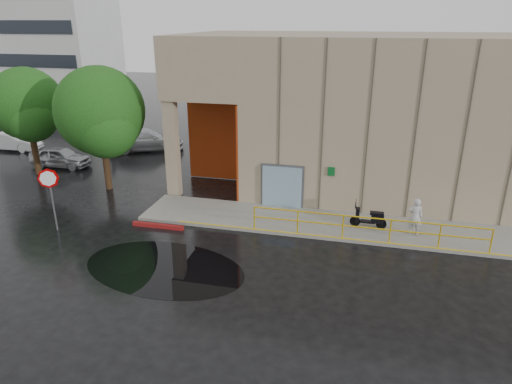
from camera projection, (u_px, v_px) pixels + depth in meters
The scene contains 15 objects.
ground at pixel (247, 268), 17.05m from camera, with size 120.00×120.00×0.00m, color black.
sidewalk at pixel (360, 227), 20.23m from camera, with size 20.00×3.00×0.15m, color gray.
building at pixel (390, 109), 24.41m from camera, with size 20.00×10.17×8.00m.
guardrail at pixel (366, 228), 18.74m from camera, with size 9.56×0.06×1.03m.
distant_building at pixel (48, 32), 45.93m from camera, with size 12.00×8.08×15.00m.
person at pixel (415, 217), 19.13m from camera, with size 0.59×0.39×1.62m, color silver.
scooter at pixel (369, 213), 19.80m from camera, with size 1.58×0.55×1.21m.
stop_sign at pixel (50, 186), 19.40m from camera, with size 0.77×0.44×2.85m.
red_curb at pixel (158, 226), 20.34m from camera, with size 2.40×0.18×0.18m, color maroon.
puddle at pixel (164, 268), 17.08m from camera, with size 6.36×3.92×0.01m, color black.
car_a at pixel (60, 157), 28.51m from camera, with size 1.51×3.75×1.28m, color #ADAFB5.
car_b at pixel (13, 141), 32.18m from camera, with size 1.36×3.90×1.29m, color white.
car_c at pixel (146, 140), 32.07m from camera, with size 2.11×5.19×1.51m, color silver.
tree_near at pixel (101, 115), 23.45m from camera, with size 4.60×4.60×6.58m.
tree_far at pixel (28, 107), 25.85m from camera, with size 4.11×4.11×6.26m.
Camera 1 is at (3.83, -14.42, 8.75)m, focal length 32.00 mm.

